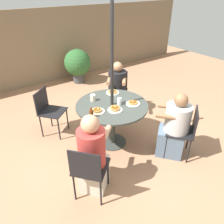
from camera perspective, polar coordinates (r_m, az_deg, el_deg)
ground_plane at (r=3.92m, az=0.00°, el=-7.82°), size 12.00×12.00×0.00m
back_fence at (r=6.22m, az=-18.63°, el=15.47°), size 10.00×0.06×1.91m
patio_table at (r=3.56m, az=0.00°, el=0.14°), size 1.16×1.16×0.76m
umbrella_pole at (r=3.29m, az=0.00°, el=9.28°), size 0.05×0.05×2.48m
patio_chair_north at (r=4.05m, az=-16.24°, el=0.77°), size 0.58×0.58×0.85m
patio_chair_east at (r=2.75m, az=-6.09°, el=-14.46°), size 0.58×0.58×0.85m
diner_east at (r=2.84m, az=-5.03°, el=-11.69°), size 0.56×0.54×1.17m
patio_chair_south at (r=3.55m, az=18.60°, el=-4.29°), size 0.57×0.57×0.85m
diner_south at (r=3.54m, az=15.86°, el=-4.14°), size 0.58×0.60×1.09m
patio_chair_west at (r=4.65m, az=1.50°, el=6.14°), size 0.58×0.58×0.85m
diner_west at (r=4.50m, az=1.33°, el=5.33°), size 0.58×0.58×1.13m
pancake_plate_a at (r=3.52m, az=5.49°, el=2.35°), size 0.23×0.23×0.05m
pancake_plate_b at (r=3.29m, az=-3.88°, el=0.33°), size 0.23×0.23×0.06m
pancake_plate_c at (r=3.33m, az=0.80°, el=0.82°), size 0.23×0.23×0.06m
pancake_plate_d at (r=3.85m, az=0.17°, el=5.18°), size 0.23×0.23×0.05m
syrup_bottle at (r=3.15m, az=-5.40°, el=-0.32°), size 0.08×0.06×0.16m
coffee_cup at (r=3.59m, az=-5.03°, el=3.72°), size 0.08×0.08×0.11m
drinking_glass_a at (r=3.47m, az=1.92°, el=2.80°), size 0.07×0.07×0.11m
potted_shrub at (r=6.14m, az=-8.99°, el=12.38°), size 0.72×0.72×0.92m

